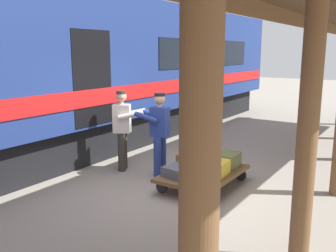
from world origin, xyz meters
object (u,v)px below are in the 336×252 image
object	(u,v)px
suitcase_orange_carryall	(203,176)
porter_by_door	(123,128)
luggage_cart	(203,174)
suitcase_brown_leather	(192,162)
porter_in_overalls	(159,131)
suitcase_slate_roller	(178,171)
suitcase_olive_duffel	(227,160)
train_car	(46,71)
suitcase_yellow_case	(216,167)
suitcase_gray_aluminum	(204,157)

from	to	relation	value
suitcase_orange_carryall	porter_by_door	xyz separation A→B (m)	(2.18, -0.45, 0.53)
luggage_cart	suitcase_brown_leather	world-z (taller)	suitcase_brown_leather
suitcase_brown_leather	porter_in_overalls	bearing A→B (deg)	-5.06
luggage_cart	suitcase_slate_roller	world-z (taller)	suitcase_slate_roller
suitcase_olive_duffel	suitcase_slate_roller	bearing A→B (deg)	62.31
train_car	suitcase_orange_carryall	distance (m)	4.57
suitcase_yellow_case	porter_by_door	world-z (taller)	porter_by_door
suitcase_brown_leather	train_car	bearing A→B (deg)	4.59
luggage_cart	suitcase_orange_carryall	distance (m)	0.57
luggage_cart	suitcase_slate_roller	bearing A→B (deg)	62.31
train_car	porter_in_overalls	xyz separation A→B (m)	(-2.92, -0.37, -1.14)
suitcase_brown_leather	porter_in_overalls	xyz separation A→B (m)	(0.81, -0.07, 0.48)
suitcase_gray_aluminum	porter_in_overalls	size ratio (longest dim) A/B	0.29
suitcase_orange_carryall	porter_in_overalls	world-z (taller)	porter_in_overalls
suitcase_brown_leather	suitcase_olive_duffel	size ratio (longest dim) A/B	0.87
suitcase_olive_duffel	suitcase_yellow_case	bearing A→B (deg)	90.00
suitcase_orange_carryall	suitcase_olive_duffel	distance (m)	0.98
suitcase_slate_roller	porter_in_overalls	world-z (taller)	porter_in_overalls
porter_in_overalls	porter_by_door	size ratio (longest dim) A/B	1.00
suitcase_brown_leather	suitcase_slate_roller	distance (m)	0.49
porter_in_overalls	suitcase_yellow_case	bearing A→B (deg)	176.90
porter_in_overalls	porter_by_door	world-z (taller)	same
suitcase_orange_carryall	porter_in_overalls	xyz separation A→B (m)	(1.33, -0.56, 0.53)
suitcase_yellow_case	suitcase_olive_duffel	world-z (taller)	suitcase_olive_duffel
train_car	suitcase_slate_roller	size ratio (longest dim) A/B	43.24
suitcase_olive_duffel	train_car	bearing A→B (deg)	10.53
train_car	suitcase_brown_leather	bearing A→B (deg)	-175.41
suitcase_orange_carryall	porter_by_door	size ratio (longest dim) A/B	0.27
suitcase_yellow_case	porter_in_overalls	xyz separation A→B (m)	(1.33, -0.07, 0.50)
suitcase_olive_duffel	porter_by_door	size ratio (longest dim) A/B	0.31
luggage_cart	porter_in_overalls	world-z (taller)	porter_in_overalls
suitcase_gray_aluminum	porter_by_door	size ratio (longest dim) A/B	0.29
suitcase_olive_duffel	porter_in_overalls	size ratio (longest dim) A/B	0.31
train_car	suitcase_orange_carryall	world-z (taller)	train_car
suitcase_orange_carryall	suitcase_brown_leather	world-z (taller)	suitcase_brown_leather
suitcase_yellow_case	suitcase_olive_duffel	distance (m)	0.49
train_car	suitcase_yellow_case	world-z (taller)	train_car
luggage_cart	porter_in_overalls	xyz separation A→B (m)	(1.07, -0.07, 0.68)
suitcase_orange_carryall	suitcase_olive_duffel	xyz separation A→B (m)	(0.00, -0.98, 0.04)
suitcase_gray_aluminum	porter_in_overalls	bearing A→B (deg)	27.29
suitcase_gray_aluminum	porter_in_overalls	world-z (taller)	porter_in_overalls
porter_in_overalls	suitcase_gray_aluminum	bearing A→B (deg)	-152.71
suitcase_yellow_case	suitcase_gray_aluminum	xyz separation A→B (m)	(0.51, -0.49, 0.00)
luggage_cart	suitcase_brown_leather	bearing A→B (deg)	0.00
train_car	luggage_cart	bearing A→B (deg)	-175.71
suitcase_brown_leather	porter_by_door	world-z (taller)	porter_by_door
suitcase_brown_leather	suitcase_olive_duffel	xyz separation A→B (m)	(-0.51, -0.49, -0.01)
train_car	luggage_cart	world-z (taller)	train_car
suitcase_brown_leather	porter_by_door	bearing A→B (deg)	1.53
train_car	suitcase_brown_leather	distance (m)	4.08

